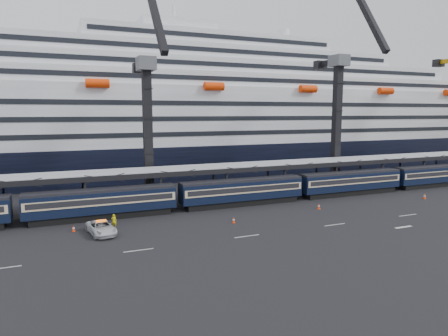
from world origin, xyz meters
The scene contains 13 objects.
ground centered at (0.00, 0.00, 0.00)m, with size 260.00×260.00×0.00m, color black.
lane_markings centered at (8.15, -5.23, 0.01)m, with size 111.00×4.27×0.02m.
train centered at (-4.65, 10.00, 2.20)m, with size 133.05×3.00×4.05m.
canopy centered at (0.00, 14.00, 5.25)m, with size 130.00×6.25×5.53m.
cruise_ship centered at (-1.08, 45.99, 12.34)m, with size 214.09×28.84×34.00m.
crane_dark_near centered at (-20.00, 18.59, 11.93)m, with size 4.50×17.75×35.08m.
crane_dark_mid centered at (15.00, 17.59, 13.36)m, with size 4.50×18.24×39.64m.
pickup_truck centered at (-28.89, 2.98, 0.75)m, with size 2.47×5.36×1.49m, color silver.
worker centered at (-27.21, 5.20, 0.82)m, with size 0.60×0.39×1.64m, color yellow.
traffic_cone_b centered at (-31.77, 5.36, 0.36)m, with size 0.36×0.36×0.73m.
traffic_cone_c centered at (-13.14, 1.53, 0.39)m, with size 0.39×0.39×0.78m.
traffic_cone_d centered at (1.06, 3.51, 0.41)m, with size 0.41×0.41×0.83m.
traffic_cone_e centered at (20.83, 2.75, 0.42)m, with size 0.42×0.42×0.85m.
Camera 1 is at (-32.79, -42.73, 13.68)m, focal length 32.00 mm.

